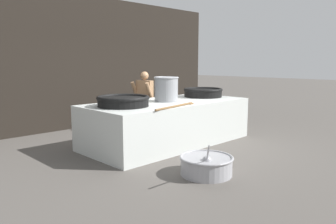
# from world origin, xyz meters

# --- Properties ---
(ground_plane) EXTENTS (60.00, 60.00, 0.00)m
(ground_plane) POSITION_xyz_m (0.00, 0.00, 0.00)
(ground_plane) COLOR #56514C
(back_wall) EXTENTS (8.85, 0.24, 3.55)m
(back_wall) POSITION_xyz_m (0.00, 3.04, 1.78)
(back_wall) COLOR black
(back_wall) RESTS_ON ground_plane
(hearth_platform) EXTENTS (3.71, 1.71, 0.93)m
(hearth_platform) POSITION_xyz_m (0.00, 0.00, 0.46)
(hearth_platform) COLOR silver
(hearth_platform) RESTS_ON ground_plane
(giant_wok_near) EXTENTS (1.03, 1.03, 0.21)m
(giant_wok_near) POSITION_xyz_m (-1.17, 0.05, 1.04)
(giant_wok_near) COLOR black
(giant_wok_near) RESTS_ON hearth_platform
(giant_wok_far) EXTENTS (0.96, 0.96, 0.22)m
(giant_wok_far) POSITION_xyz_m (1.30, 0.09, 1.04)
(giant_wok_far) COLOR black
(giant_wok_far) RESTS_ON hearth_platform
(stock_pot) EXTENTS (0.54, 0.54, 0.54)m
(stock_pot) POSITION_xyz_m (-0.00, 0.05, 1.21)
(stock_pot) COLOR gray
(stock_pot) RESTS_ON hearth_platform
(stirring_paddle) EXTENTS (1.24, 0.32, 0.04)m
(stirring_paddle) POSITION_xyz_m (-0.49, -0.74, 0.95)
(stirring_paddle) COLOR brown
(stirring_paddle) RESTS_ON hearth_platform
(cook) EXTENTS (0.42, 0.60, 1.54)m
(cook) POSITION_xyz_m (0.44, 1.32, 0.84)
(cook) COLOR #9E7551
(cook) RESTS_ON ground_plane
(prep_bowl_vegetables) EXTENTS (0.95, 0.89, 0.66)m
(prep_bowl_vegetables) POSITION_xyz_m (-1.02, -1.91, 0.17)
(prep_bowl_vegetables) COLOR #9E9EA3
(prep_bowl_vegetables) RESTS_ON ground_plane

